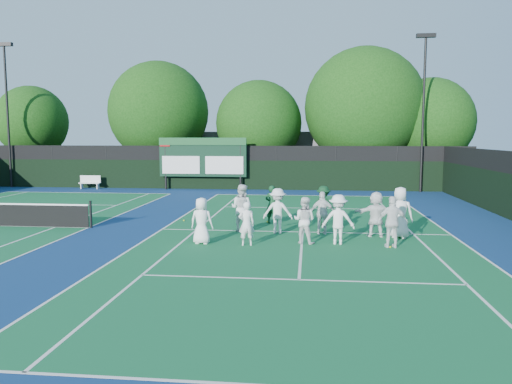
# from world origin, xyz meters

# --- Properties ---
(ground) EXTENTS (120.00, 120.00, 0.00)m
(ground) POSITION_xyz_m (0.00, 0.00, 0.00)
(ground) COLOR #17390F
(ground) RESTS_ON ground
(court_apron) EXTENTS (34.00, 32.00, 0.01)m
(court_apron) POSITION_xyz_m (-6.00, 1.00, 0.00)
(court_apron) COLOR navy
(court_apron) RESTS_ON ground
(near_court) EXTENTS (11.05, 23.85, 0.01)m
(near_court) POSITION_xyz_m (0.00, 1.00, 0.01)
(near_court) COLOR #12592F
(near_court) RESTS_ON ground
(back_fence) EXTENTS (34.00, 0.08, 3.00)m
(back_fence) POSITION_xyz_m (-6.00, 16.00, 1.36)
(back_fence) COLOR black
(back_fence) RESTS_ON ground
(scoreboard) EXTENTS (6.00, 0.21, 3.55)m
(scoreboard) POSITION_xyz_m (-7.01, 15.59, 2.19)
(scoreboard) COLOR black
(scoreboard) RESTS_ON ground
(clubhouse) EXTENTS (18.00, 6.00, 4.00)m
(clubhouse) POSITION_xyz_m (-2.00, 24.00, 2.00)
(clubhouse) COLOR slate
(clubhouse) RESTS_ON ground
(light_pole_left) EXTENTS (1.20, 0.30, 10.12)m
(light_pole_left) POSITION_xyz_m (-21.00, 15.70, 6.30)
(light_pole_left) COLOR black
(light_pole_left) RESTS_ON ground
(light_pole_right) EXTENTS (1.20, 0.30, 10.12)m
(light_pole_right) POSITION_xyz_m (7.50, 15.70, 6.30)
(light_pole_right) COLOR black
(light_pole_right) RESTS_ON ground
(bench) EXTENTS (1.47, 0.42, 0.93)m
(bench) POSITION_xyz_m (-14.96, 15.37, 0.50)
(bench) COLOR white
(bench) RESTS_ON ground
(tree_a) EXTENTS (5.51, 5.51, 7.56)m
(tree_a) POSITION_xyz_m (-21.28, 19.58, 4.66)
(tree_a) COLOR black
(tree_a) RESTS_ON ground
(tree_b) EXTENTS (7.56, 7.56, 9.28)m
(tree_b) POSITION_xyz_m (-11.06, 19.58, 5.30)
(tree_b) COLOR black
(tree_b) RESTS_ON ground
(tree_c) EXTENTS (6.38, 6.38, 7.78)m
(tree_c) POSITION_xyz_m (-3.41, 19.58, 4.43)
(tree_c) COLOR black
(tree_c) RESTS_ON ground
(tree_d) EXTENTS (8.66, 8.66, 10.07)m
(tree_d) POSITION_xyz_m (4.32, 19.58, 5.51)
(tree_d) COLOR black
(tree_d) RESTS_ON ground
(tree_e) EXTENTS (6.24, 6.24, 7.82)m
(tree_e) POSITION_xyz_m (8.98, 19.58, 4.54)
(tree_e) COLOR black
(tree_e) RESTS_ON ground
(tennis_ball_0) EXTENTS (0.07, 0.07, 0.07)m
(tennis_ball_0) POSITION_xyz_m (-2.06, -0.34, 0.03)
(tennis_ball_0) COLOR yellow
(tennis_ball_0) RESTS_ON ground
(tennis_ball_1) EXTENTS (0.07, 0.07, 0.07)m
(tennis_ball_1) POSITION_xyz_m (3.51, 0.44, 0.03)
(tennis_ball_1) COLOR yellow
(tennis_ball_1) RESTS_ON ground
(tennis_ball_3) EXTENTS (0.07, 0.07, 0.07)m
(tennis_ball_3) POSITION_xyz_m (-5.12, 2.94, 0.03)
(tennis_ball_3) COLOR yellow
(tennis_ball_3) RESTS_ON ground
(tennis_ball_4) EXTENTS (0.07, 0.07, 0.07)m
(tennis_ball_4) POSITION_xyz_m (-1.52, 2.99, 0.03)
(tennis_ball_4) COLOR yellow
(tennis_ball_4) RESTS_ON ground
(tennis_ball_5) EXTENTS (0.07, 0.07, 0.07)m
(tennis_ball_5) POSITION_xyz_m (2.89, -1.41, 0.03)
(tennis_ball_5) COLOR yellow
(tennis_ball_5) RESTS_ON ground
(player_front_0) EXTENTS (0.81, 0.57, 1.59)m
(player_front_0) POSITION_xyz_m (-3.38, -1.43, 0.79)
(player_front_0) COLOR white
(player_front_0) RESTS_ON ground
(player_front_1) EXTENTS (0.60, 0.45, 1.49)m
(player_front_1) POSITION_xyz_m (-1.83, -1.55, 0.74)
(player_front_1) COLOR white
(player_front_1) RESTS_ON ground
(player_front_2) EXTENTS (0.94, 0.84, 1.60)m
(player_front_2) POSITION_xyz_m (0.08, -0.98, 0.80)
(player_front_2) COLOR white
(player_front_2) RESTS_ON ground
(player_front_3) EXTENTS (1.14, 0.72, 1.69)m
(player_front_3) POSITION_xyz_m (1.22, -1.00, 0.85)
(player_front_3) COLOR white
(player_front_3) RESTS_ON ground
(player_front_4) EXTENTS (1.02, 0.49, 1.70)m
(player_front_4) POSITION_xyz_m (2.95, -1.35, 0.85)
(player_front_4) COLOR white
(player_front_4) RESTS_ON ground
(player_back_0) EXTENTS (1.07, 0.95, 1.83)m
(player_back_0) POSITION_xyz_m (-2.32, 0.87, 0.91)
(player_back_0) COLOR white
(player_back_0) RESTS_ON ground
(player_back_1) EXTENTS (1.11, 0.65, 1.71)m
(player_back_1) POSITION_xyz_m (-0.93, 0.67, 0.85)
(player_back_1) COLOR white
(player_back_1) RESTS_ON ground
(player_back_2) EXTENTS (0.95, 0.43, 1.60)m
(player_back_2) POSITION_xyz_m (0.73, 0.69, 0.80)
(player_back_2) COLOR white
(player_back_2) RESTS_ON ground
(player_back_3) EXTENTS (1.54, 0.50, 1.66)m
(player_back_3) POSITION_xyz_m (2.65, 0.43, 0.83)
(player_back_3) COLOR white
(player_back_3) RESTS_ON ground
(player_back_4) EXTENTS (1.04, 0.84, 1.85)m
(player_back_4) POSITION_xyz_m (3.47, 0.27, 0.93)
(player_back_4) COLOR white
(player_back_4) RESTS_ON ground
(coach_left) EXTENTS (0.69, 0.56, 1.62)m
(coach_left) POSITION_xyz_m (-1.30, 2.70, 0.81)
(coach_left) COLOR #103C1F
(coach_left) RESTS_ON ground
(coach_right) EXTENTS (1.20, 0.92, 1.64)m
(coach_right) POSITION_xyz_m (0.82, 2.51, 0.82)
(coach_right) COLOR #0E341A
(coach_right) RESTS_ON ground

